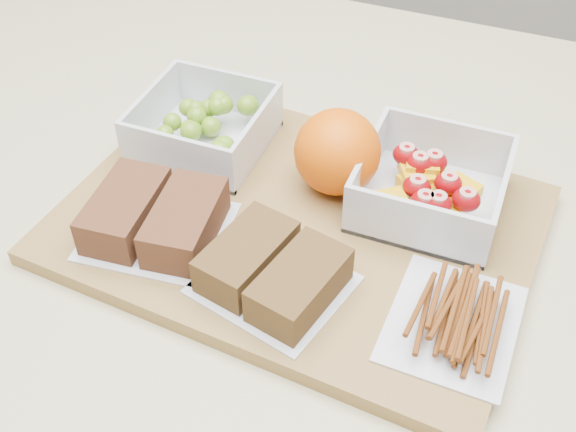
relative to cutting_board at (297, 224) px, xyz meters
name	(u,v)px	position (x,y,z in m)	size (l,w,h in m)	color
cutting_board	(297,224)	(0.00, 0.00, 0.00)	(0.42, 0.30, 0.02)	olive
grape_container	(206,127)	(-0.12, 0.07, 0.03)	(0.12, 0.12, 0.05)	silver
fruit_container	(430,188)	(0.11, 0.06, 0.03)	(0.13, 0.13, 0.05)	silver
orange	(337,152)	(0.02, 0.06, 0.05)	(0.08, 0.08, 0.08)	#ED5D05
sandwich_bag_left	(155,217)	(-0.11, -0.06, 0.03)	(0.13, 0.12, 0.04)	silver
sandwich_bag_center	(273,271)	(0.01, -0.08, 0.03)	(0.14, 0.13, 0.04)	silver
pretzel_bag	(455,314)	(0.16, -0.07, 0.02)	(0.10, 0.12, 0.03)	silver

